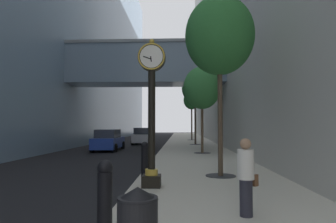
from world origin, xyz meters
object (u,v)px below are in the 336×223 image
(bollard_third, at_px, (145,158))
(street_tree_far, at_px, (192,100))
(street_tree_mid_near, at_px, (202,88))
(street_tree_mid_far, at_px, (195,88))
(street_clock, at_px, (152,105))
(pedestrian_walking, at_px, (246,175))
(street_tree_near, at_px, (220,36))
(bollard_nearest, at_px, (105,195))
(car_white_mid, at_px, (143,136))
(car_blue_near, at_px, (108,140))

(bollard_third, height_order, street_tree_far, street_tree_far)
(bollard_third, bearing_deg, street_tree_mid_near, 73.27)
(street_tree_mid_far, distance_m, street_tree_far, 8.89)
(street_clock, relative_size, street_tree_far, 0.72)
(pedestrian_walking, bearing_deg, street_tree_near, 88.46)
(bollard_nearest, bearing_deg, street_tree_near, 64.89)
(street_tree_near, xyz_separation_m, street_tree_mid_near, (-0.00, 8.88, -0.80))
(street_tree_mid_near, distance_m, car_white_mid, 13.27)
(street_tree_far, distance_m, pedestrian_walking, 31.67)
(bollard_third, distance_m, street_tree_mid_near, 10.22)
(street_tree_mid_near, distance_m, car_blue_near, 8.63)
(bollard_nearest, relative_size, pedestrian_walking, 0.79)
(street_tree_far, bearing_deg, pedestrian_walking, -90.23)
(street_clock, bearing_deg, car_blue_near, 108.68)
(car_blue_near, bearing_deg, street_tree_mid_near, -24.62)
(car_blue_near, bearing_deg, street_tree_mid_far, 38.37)
(street_clock, bearing_deg, bollard_nearest, -96.18)
(street_tree_near, bearing_deg, pedestrian_walking, -91.54)
(street_clock, bearing_deg, street_tree_mid_near, 77.92)
(pedestrian_walking, bearing_deg, car_white_mid, 101.94)
(street_tree_mid_near, bearing_deg, bollard_third, -106.73)
(street_tree_near, relative_size, car_white_mid, 1.55)
(street_tree_near, height_order, street_tree_mid_near, street_tree_near)
(street_tree_far, height_order, pedestrian_walking, street_tree_far)
(street_clock, xyz_separation_m, car_white_mid, (-3.12, 22.41, -1.76))
(street_clock, relative_size, car_blue_near, 0.97)
(street_tree_mid_far, height_order, car_white_mid, street_tree_mid_far)
(street_tree_mid_near, bearing_deg, street_tree_near, -90.00)
(pedestrian_walking, bearing_deg, street_tree_mid_far, 89.68)
(street_tree_near, distance_m, pedestrian_walking, 6.42)
(street_clock, xyz_separation_m, bollard_nearest, (-0.42, -3.86, -1.80))
(street_tree_near, xyz_separation_m, pedestrian_walking, (-0.13, -4.75, -4.32))
(street_clock, distance_m, pedestrian_walking, 3.89)
(street_tree_mid_far, distance_m, car_blue_near, 10.24)
(street_clock, height_order, street_tree_near, street_tree_near)
(bollard_third, xyz_separation_m, street_tree_mid_far, (2.74, 18.01, 4.79))
(bollard_third, height_order, street_tree_mid_near, street_tree_mid_near)
(street_tree_mid_far, height_order, pedestrian_walking, street_tree_mid_far)
(street_tree_near, distance_m, car_blue_near, 14.75)
(bollard_third, height_order, street_tree_near, street_tree_near)
(street_tree_mid_near, height_order, car_white_mid, street_tree_mid_near)
(bollard_nearest, relative_size, car_white_mid, 0.29)
(bollard_nearest, bearing_deg, car_white_mid, 95.88)
(street_tree_near, xyz_separation_m, car_white_mid, (-5.45, 20.42, -4.44))
(street_tree_mid_near, distance_m, pedestrian_walking, 14.08)
(street_tree_mid_near, bearing_deg, street_tree_mid_far, 90.00)
(street_clock, xyz_separation_m, street_tree_far, (2.33, 28.63, 2.55))
(street_clock, distance_m, car_white_mid, 22.70)
(car_white_mid, bearing_deg, street_clock, -82.07)
(street_clock, distance_m, bollard_nearest, 4.28)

